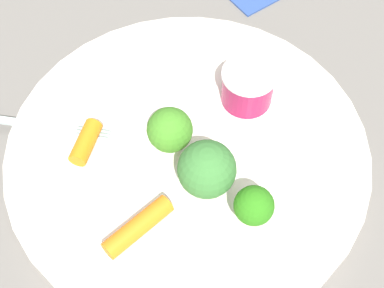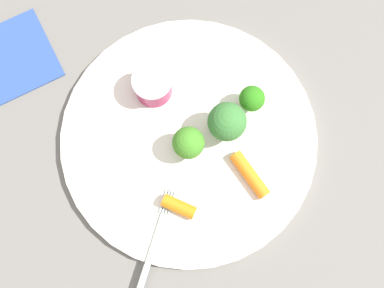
{
  "view_description": "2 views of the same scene",
  "coord_description": "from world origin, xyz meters",
  "views": [
    {
      "loc": [
        0.23,
        -0.03,
        0.38
      ],
      "look_at": [
        0.0,
        0.0,
        0.02
      ],
      "focal_mm": 49.51,
      "sensor_mm": 36.0,
      "label": 1
    },
    {
      "loc": [
        0.01,
        -0.14,
        0.55
      ],
      "look_at": [
        0.0,
        -0.01,
        0.02
      ],
      "focal_mm": 44.44,
      "sensor_mm": 36.0,
      "label": 2
    }
  ],
  "objects": [
    {
      "name": "broccoli_floret_2",
      "position": [
        0.07,
        0.04,
        0.04
      ],
      "size": [
        0.03,
        0.03,
        0.04
      ],
      "color": "#96AB5B",
      "rests_on": "plate"
    },
    {
      "name": "sauce_cup",
      "position": [
        -0.04,
        0.06,
        0.03
      ],
      "size": [
        0.05,
        0.05,
        0.03
      ],
      "color": "maroon",
      "rests_on": "plate"
    },
    {
      "name": "carrot_stick_0",
      "position": [
        0.07,
        -0.05,
        0.02
      ],
      "size": [
        0.05,
        0.06,
        0.01
      ],
      "primitive_type": "cylinder",
      "rotation": [
        1.57,
        0.0,
        3.76
      ],
      "color": "orange",
      "rests_on": "plate"
    },
    {
      "name": "plate",
      "position": [
        0.0,
        0.0,
        0.01
      ],
      "size": [
        0.3,
        0.3,
        0.01
      ],
      "primitive_type": "cylinder",
      "color": "silver",
      "rests_on": "ground_plane"
    },
    {
      "name": "ground_plane",
      "position": [
        0.0,
        0.0,
        0.0
      ],
      "size": [
        2.4,
        2.4,
        0.0
      ],
      "primitive_type": "plane",
      "color": "#64605C"
    },
    {
      "name": "broccoli_floret_0",
      "position": [
        0.0,
        -0.01,
        0.04
      ],
      "size": [
        0.04,
        0.04,
        0.05
      ],
      "color": "#84C371",
      "rests_on": "plate"
    },
    {
      "name": "broccoli_floret_1",
      "position": [
        0.04,
        0.01,
        0.04
      ],
      "size": [
        0.04,
        0.04,
        0.06
      ],
      "color": "#82B85F",
      "rests_on": "plate"
    },
    {
      "name": "fork",
      "position": [
        -0.04,
        -0.14,
        0.01
      ],
      "size": [
        0.05,
        0.16,
        0.0
      ],
      "color": "#ABBFBB",
      "rests_on": "plate"
    },
    {
      "name": "carrot_stick_1",
      "position": [
        -0.01,
        -0.08,
        0.02
      ],
      "size": [
        0.04,
        0.03,
        0.01
      ],
      "primitive_type": "cylinder",
      "rotation": [
        1.57,
        0.0,
        4.31
      ],
      "color": "orange",
      "rests_on": "plate"
    }
  ]
}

